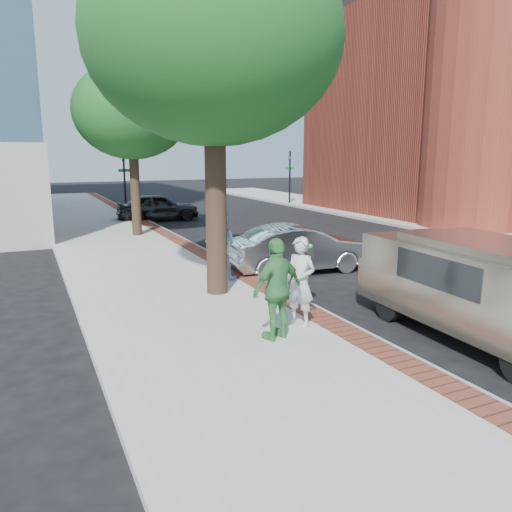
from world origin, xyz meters
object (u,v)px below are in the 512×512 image
person_gray (300,282)px  person_officer (221,246)px  sedan_silver (300,249)px  bg_car (158,207)px  van (478,285)px  person_green (277,289)px  parking_meter (308,262)px

person_gray → person_officer: bearing=152.9°
sedan_silver → bg_car: 13.88m
sedan_silver → van: van is taller
person_officer → bg_car: (1.77, 14.17, -0.32)m
person_green → person_officer: bearing=-113.2°
person_gray → person_officer: person_officer is taller
parking_meter → bg_car: (0.94, 17.49, -0.46)m
person_green → person_gray: bearing=-163.3°
sedan_silver → bg_car: (-0.96, 13.84, 0.02)m
bg_car → person_green: bearing=176.1°
parking_meter → van: van is taller
person_green → bg_car: 19.14m
bg_car → van: (1.23, -20.26, 0.34)m
parking_meter → bg_car: size_ratio=0.34×
person_gray → bg_car: bearing=147.1°
person_gray → parking_meter: bearing=114.9°
person_gray → van: (2.97, -1.74, 0.03)m
person_gray → sedan_silver: person_gray is taller
person_gray → bg_car: size_ratio=0.41×
person_green → bg_car: (2.48, 18.98, -0.36)m
sedan_silver → bg_car: bg_car is taller
parking_meter → person_green: bearing=-136.0°
parking_meter → van: size_ratio=0.27×
sedan_silver → parking_meter: bearing=157.6°
person_green → van: person_green is taller
parking_meter → van: bearing=-51.9°
sedan_silver → van: bearing=-172.5°
van → person_green: bearing=163.8°
person_green → van: 3.93m
person_officer → person_green: 4.87m
person_green → sedan_silver: person_green is taller
person_green → sedan_silver: 6.19m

